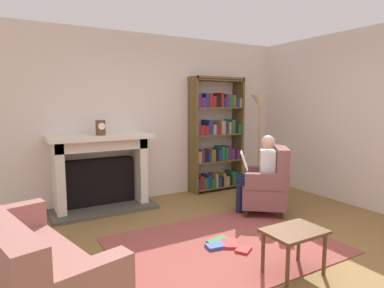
# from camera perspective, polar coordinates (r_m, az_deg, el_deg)

# --- Properties ---
(ground) EXTENTS (14.00, 14.00, 0.00)m
(ground) POSITION_cam_1_polar(r_m,az_deg,el_deg) (3.67, 8.49, -18.79)
(ground) COLOR olive
(back_wall) EXTENTS (5.60, 0.10, 2.70)m
(back_wall) POSITION_cam_1_polar(r_m,az_deg,el_deg) (5.52, -7.94, 4.58)
(back_wall) COLOR silver
(back_wall) RESTS_ON ground
(side_wall_right) EXTENTS (0.10, 5.20, 2.70)m
(side_wall_right) POSITION_cam_1_polar(r_m,az_deg,el_deg) (6.07, 21.15, 4.40)
(side_wall_right) COLOR silver
(side_wall_right) RESTS_ON ground
(area_rug) EXTENTS (2.40, 1.80, 0.01)m
(area_rug) POSITION_cam_1_polar(r_m,az_deg,el_deg) (3.88, 5.61, -17.11)
(area_rug) COLOR brown
(area_rug) RESTS_ON ground
(fireplace) EXTENTS (1.52, 0.64, 1.13)m
(fireplace) POSITION_cam_1_polar(r_m,az_deg,el_deg) (5.12, -15.55, -4.38)
(fireplace) COLOR #4C4742
(fireplace) RESTS_ON ground
(mantel_clock) EXTENTS (0.14, 0.14, 0.22)m
(mantel_clock) POSITION_cam_1_polar(r_m,az_deg,el_deg) (4.93, -15.59, 2.74)
(mantel_clock) COLOR brown
(mantel_clock) RESTS_ON fireplace
(bookshelf) EXTENTS (1.02, 0.32, 2.04)m
(bookshelf) POSITION_cam_1_polar(r_m,az_deg,el_deg) (5.96, 4.30, 1.37)
(bookshelf) COLOR brown
(bookshelf) RESTS_ON ground
(armchair_reading) EXTENTS (0.88, 0.89, 0.97)m
(armchair_reading) POSITION_cam_1_polar(r_m,az_deg,el_deg) (4.90, 13.06, -6.85)
(armchair_reading) COLOR #331E14
(armchair_reading) RESTS_ON ground
(seated_reader) EXTENTS (0.59, 0.57, 1.14)m
(seated_reader) POSITION_cam_1_polar(r_m,az_deg,el_deg) (4.85, 11.74, -4.58)
(seated_reader) COLOR white
(seated_reader) RESTS_ON ground
(sofa_floral) EXTENTS (1.11, 1.82, 0.85)m
(sofa_floral) POSITION_cam_1_polar(r_m,az_deg,el_deg) (2.95, -26.79, -19.38)
(sofa_floral) COLOR #9A645B
(sofa_floral) RESTS_ON ground
(side_table) EXTENTS (0.56, 0.39, 0.43)m
(side_table) POSITION_cam_1_polar(r_m,az_deg,el_deg) (3.30, 17.34, -15.13)
(side_table) COLOR brown
(side_table) RESTS_ON ground
(scattered_books) EXTENTS (0.44, 0.53, 0.03)m
(scattered_books) POSITION_cam_1_polar(r_m,az_deg,el_deg) (3.85, 5.82, -16.97)
(scattered_books) COLOR #267233
(scattered_books) RESTS_ON area_rug
(floor_lamp) EXTENTS (0.32, 0.32, 1.73)m
(floor_lamp) POSITION_cam_1_polar(r_m,az_deg,el_deg) (5.93, 11.70, 5.82)
(floor_lamp) COLOR #B7933F
(floor_lamp) RESTS_ON ground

